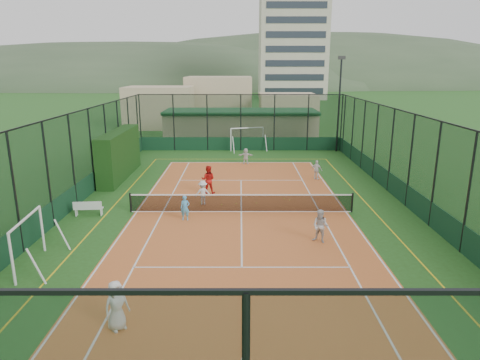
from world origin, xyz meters
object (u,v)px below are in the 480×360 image
object	(u,v)px
white_bench	(89,208)
futsal_goal_far	(247,139)
futsal_goal_near	(28,243)
child_far_left	(203,193)
child_far_right	(317,170)
child_near_left	(116,305)
coach	(208,180)
child_near_right	(320,226)
child_far_back	(246,156)
clubhouse	(241,126)
child_near_mid	(185,208)
floodlight_ne	(339,105)
apartment_tower	(293,32)

from	to	relation	value
white_bench	futsal_goal_far	bearing A→B (deg)	60.07
futsal_goal_near	child_far_left	world-z (taller)	futsal_goal_near
white_bench	child_far_right	size ratio (longest dim) A/B	1.09
futsal_goal_near	child_near_left	xyz separation A→B (m)	(4.43, -4.01, -0.20)
coach	child_near_right	bearing A→B (deg)	130.80
child_near_left	child_far_left	world-z (taller)	child_near_left
futsal_goal_near	child_far_back	bearing A→B (deg)	-30.45
clubhouse	child_near_left	size ratio (longest dim) A/B	10.12
child_near_mid	child_far_left	xyz separation A→B (m)	(0.68, 2.40, 0.05)
clubhouse	child_near_left	bearing A→B (deg)	-96.39
futsal_goal_near	child_far_right	size ratio (longest dim) A/B	2.28
child_far_right	child_far_back	size ratio (longest dim) A/B	1.06
child_far_left	child_far_back	size ratio (longest dim) A/B	1.09
clubhouse	child_far_right	world-z (taller)	clubhouse
floodlight_ne	child_far_right	world-z (taller)	floodlight_ne
child_far_left	coach	xyz separation A→B (m)	(0.13, 2.22, 0.17)
apartment_tower	child_near_left	xyz separation A→B (m)	(-15.62, -92.31, -14.24)
clubhouse	futsal_goal_far	xyz separation A→B (m)	(0.57, -4.99, -0.56)
child_near_left	child_far_left	distance (m)	11.61
child_near_right	white_bench	bearing A→B (deg)	-164.19
child_near_left	child_far_right	size ratio (longest dim) A/B	1.14
floodlight_ne	apartment_tower	size ratio (longest dim) A/B	0.28
child_near_left	apartment_tower	bearing A→B (deg)	38.11
clubhouse	child_far_back	bearing A→B (deg)	-87.98
futsal_goal_far	floodlight_ne	bearing A→B (deg)	-20.24
white_bench	child_far_right	world-z (taller)	child_far_right
futsal_goal_far	apartment_tower	bearing A→B (deg)	62.68
child_near_mid	child_far_right	xyz separation A→B (m)	(7.87, 7.84, 0.03)
child_near_right	futsal_goal_far	bearing A→B (deg)	130.64
floodlight_ne	child_near_mid	bearing A→B (deg)	-122.60
futsal_goal_near	child_near_left	distance (m)	5.97
child_near_right	child_far_right	xyz separation A→B (m)	(1.69, 10.63, -0.07)
child_near_mid	coach	world-z (taller)	coach
futsal_goal_far	coach	world-z (taller)	futsal_goal_far
clubhouse	child_far_left	size ratio (longest dim) A/B	11.23
floodlight_ne	white_bench	bearing A→B (deg)	-133.76
clubhouse	child_near_right	xyz separation A→B (m)	(3.40, -25.98, -0.84)
futsal_goal_far	child_near_left	size ratio (longest dim) A/B	2.10
child_far_right	clubhouse	bearing A→B (deg)	-37.98
child_near_right	coach	xyz separation A→B (m)	(-5.37, 7.41, 0.12)
futsal_goal_near	child_near_left	world-z (taller)	futsal_goal_near
apartment_tower	child_far_right	distance (m)	77.02
floodlight_ne	white_bench	world-z (taller)	floodlight_ne
child_far_left	child_far_back	distance (m)	10.51
clubhouse	apartment_tower	world-z (taller)	apartment_tower
child_near_mid	coach	distance (m)	4.70
child_near_mid	child_far_back	world-z (taller)	child_near_mid
white_bench	child_near_right	size ratio (longest dim) A/B	0.98
child_near_left	child_near_mid	bearing A→B (deg)	42.49
child_near_right	child_far_right	world-z (taller)	child_near_right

